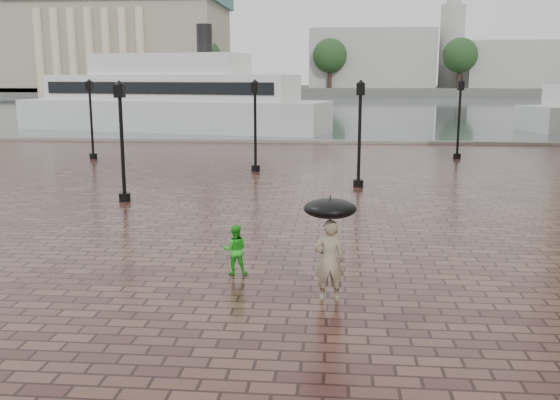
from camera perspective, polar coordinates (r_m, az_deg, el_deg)
name	(u,v)px	position (r m, az deg, el deg)	size (l,w,h in m)	color
ground	(239,295)	(13.72, -3.75, -8.71)	(300.00, 300.00, 0.00)	#331A17
harbour_water	(325,105)	(104.86, 4.17, 8.64)	(240.00, 240.00, 0.00)	#485458
quay_edge	(308,143)	(45.02, 2.62, 5.26)	(80.00, 0.60, 0.30)	slate
far_shore	(331,90)	(172.79, 4.64, 9.97)	(300.00, 60.00, 2.00)	#4C4C47
museum	(112,39)	(167.63, -15.11, 14.01)	(57.00, 32.50, 26.00)	gray
distant_skyline	(526,57)	(169.20, 21.56, 12.08)	(102.50, 22.00, 33.00)	#A2A099
far_trees	(330,56)	(150.82, 4.59, 12.99)	(188.00, 8.00, 13.50)	#2D2119
street_lamps	(262,125)	(30.64, -1.63, 6.83)	(21.44, 14.44, 4.40)	black
adult_pedestrian	(329,260)	(13.16, 4.52, -5.53)	(0.64, 0.42, 1.77)	gray
child_pedestrian	(235,250)	(14.98, -4.12, -4.55)	(0.59, 0.46, 1.21)	green
ferry_near	(171,99)	(56.01, -9.90, 9.05)	(28.23, 12.36, 9.01)	#BBBBBB
umbrella	(330,209)	(12.89, 4.60, -0.78)	(1.10, 1.10, 1.16)	black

